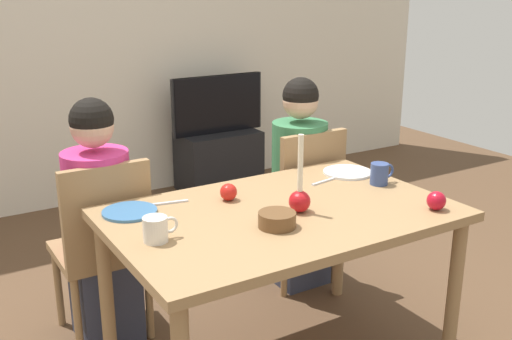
{
  "coord_description": "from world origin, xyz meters",
  "views": [
    {
      "loc": [
        -1.3,
        -1.93,
        1.65
      ],
      "look_at": [
        0.0,
        0.2,
        0.87
      ],
      "focal_mm": 42.43,
      "sensor_mm": 36.0,
      "label": 1
    }
  ],
  "objects_px": {
    "mug_right": "(380,174)",
    "bowl_walnuts": "(277,220)",
    "chair_right": "(302,198)",
    "tv_stand": "(219,161)",
    "mug_left": "(156,229)",
    "chair_left": "(103,241)",
    "candle_centerpiece": "(300,196)",
    "person_right_child": "(299,186)",
    "tv": "(218,104)",
    "apple_by_left_plate": "(436,201)",
    "plate_left": "(130,212)",
    "plate_right": "(347,172)",
    "person_left_child": "(100,227)",
    "dining_table": "(281,229)",
    "apple_near_candle": "(229,192)"
  },
  "relations": [
    {
      "from": "bowl_walnuts",
      "to": "apple_by_left_plate",
      "type": "bearing_deg",
      "value": -15.92
    },
    {
      "from": "candle_centerpiece",
      "to": "apple_by_left_plate",
      "type": "bearing_deg",
      "value": -28.89
    },
    {
      "from": "mug_right",
      "to": "tv",
      "type": "bearing_deg",
      "value": 81.32
    },
    {
      "from": "person_right_child",
      "to": "tv",
      "type": "xyz_separation_m",
      "value": [
        0.38,
        1.66,
        0.14
      ]
    },
    {
      "from": "plate_right",
      "to": "mug_left",
      "type": "distance_m",
      "value": 1.14
    },
    {
      "from": "mug_left",
      "to": "mug_right",
      "type": "height_order",
      "value": "mug_right"
    },
    {
      "from": "chair_right",
      "to": "apple_near_candle",
      "type": "relative_size",
      "value": 12.08
    },
    {
      "from": "person_left_child",
      "to": "mug_right",
      "type": "distance_m",
      "value": 1.31
    },
    {
      "from": "person_right_child",
      "to": "tv",
      "type": "bearing_deg",
      "value": 77.24
    },
    {
      "from": "tv_stand",
      "to": "apple_near_candle",
      "type": "relative_size",
      "value": 8.59
    },
    {
      "from": "dining_table",
      "to": "candle_centerpiece",
      "type": "distance_m",
      "value": 0.17
    },
    {
      "from": "person_left_child",
      "to": "mug_left",
      "type": "height_order",
      "value": "person_left_child"
    },
    {
      "from": "person_right_child",
      "to": "candle_centerpiece",
      "type": "bearing_deg",
      "value": -125.27
    },
    {
      "from": "mug_right",
      "to": "dining_table",
      "type": "bearing_deg",
      "value": -175.81
    },
    {
      "from": "mug_right",
      "to": "bowl_walnuts",
      "type": "height_order",
      "value": "mug_right"
    },
    {
      "from": "chair_right",
      "to": "bowl_walnuts",
      "type": "relative_size",
      "value": 6.16
    },
    {
      "from": "candle_centerpiece",
      "to": "mug_left",
      "type": "bearing_deg",
      "value": 177.04
    },
    {
      "from": "mug_right",
      "to": "bowl_walnuts",
      "type": "bearing_deg",
      "value": -165.29
    },
    {
      "from": "chair_left",
      "to": "candle_centerpiece",
      "type": "relative_size",
      "value": 2.76
    },
    {
      "from": "dining_table",
      "to": "plate_left",
      "type": "xyz_separation_m",
      "value": [
        -0.54,
        0.29,
        0.09
      ]
    },
    {
      "from": "person_left_child",
      "to": "tv",
      "type": "bearing_deg",
      "value": 48.08
    },
    {
      "from": "chair_right",
      "to": "plate_left",
      "type": "xyz_separation_m",
      "value": [
        -1.09,
        -0.31,
        0.24
      ]
    },
    {
      "from": "tv_stand",
      "to": "tv",
      "type": "distance_m",
      "value": 0.47
    },
    {
      "from": "tv",
      "to": "bowl_walnuts",
      "type": "xyz_separation_m",
      "value": [
        -1.03,
        -2.44,
        0.07
      ]
    },
    {
      "from": "tv_stand",
      "to": "plate_left",
      "type": "bearing_deg",
      "value": -126.13
    },
    {
      "from": "chair_left",
      "to": "chair_right",
      "type": "xyz_separation_m",
      "value": [
        1.11,
        0.0,
        0.0
      ]
    },
    {
      "from": "tv",
      "to": "plate_right",
      "type": "height_order",
      "value": "tv"
    },
    {
      "from": "tv_stand",
      "to": "apple_near_candle",
      "type": "bearing_deg",
      "value": -116.69
    },
    {
      "from": "tv_stand",
      "to": "apple_near_candle",
      "type": "distance_m",
      "value": 2.4
    },
    {
      "from": "tv_stand",
      "to": "mug_right",
      "type": "bearing_deg",
      "value": -98.69
    },
    {
      "from": "dining_table",
      "to": "person_right_child",
      "type": "distance_m",
      "value": 0.85
    },
    {
      "from": "candle_centerpiece",
      "to": "plate_right",
      "type": "xyz_separation_m",
      "value": [
        0.5,
        0.3,
        -0.06
      ]
    },
    {
      "from": "candle_centerpiece",
      "to": "mug_right",
      "type": "distance_m",
      "value": 0.53
    },
    {
      "from": "dining_table",
      "to": "tv_stand",
      "type": "bearing_deg",
      "value": 68.2
    },
    {
      "from": "tv",
      "to": "apple_near_candle",
      "type": "height_order",
      "value": "tv"
    },
    {
      "from": "plate_right",
      "to": "apple_by_left_plate",
      "type": "bearing_deg",
      "value": -90.57
    },
    {
      "from": "apple_near_candle",
      "to": "person_right_child",
      "type": "bearing_deg",
      "value": 32.24
    },
    {
      "from": "person_right_child",
      "to": "plate_right",
      "type": "distance_m",
      "value": 0.44
    },
    {
      "from": "candle_centerpiece",
      "to": "plate_right",
      "type": "bearing_deg",
      "value": 30.94
    },
    {
      "from": "tv_stand",
      "to": "plate_right",
      "type": "distance_m",
      "value": 2.15
    },
    {
      "from": "plate_left",
      "to": "apple_by_left_plate",
      "type": "xyz_separation_m",
      "value": [
        1.09,
        -0.62,
        0.03
      ]
    },
    {
      "from": "tv",
      "to": "mug_left",
      "type": "distance_m",
      "value": 2.75
    },
    {
      "from": "tv",
      "to": "mug_right",
      "type": "bearing_deg",
      "value": -98.68
    },
    {
      "from": "chair_left",
      "to": "candle_centerpiece",
      "type": "height_order",
      "value": "candle_centerpiece"
    },
    {
      "from": "plate_right",
      "to": "person_right_child",
      "type": "bearing_deg",
      "value": 91.38
    },
    {
      "from": "tv_stand",
      "to": "mug_right",
      "type": "xyz_separation_m",
      "value": [
        -0.34,
        -2.26,
        0.56
      ]
    },
    {
      "from": "mug_left",
      "to": "plate_right",
      "type": "bearing_deg",
      "value": 13.58
    },
    {
      "from": "mug_left",
      "to": "apple_near_candle",
      "type": "height_order",
      "value": "mug_left"
    },
    {
      "from": "chair_right",
      "to": "tv_stand",
      "type": "xyz_separation_m",
      "value": [
        0.38,
        1.69,
        -0.27
      ]
    },
    {
      "from": "mug_left",
      "to": "mug_right",
      "type": "xyz_separation_m",
      "value": [
        1.13,
        0.06,
        0.0
      ]
    }
  ]
}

